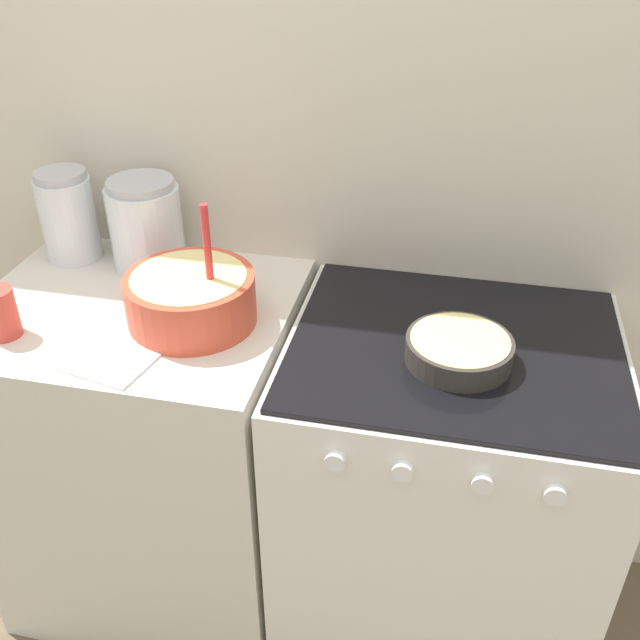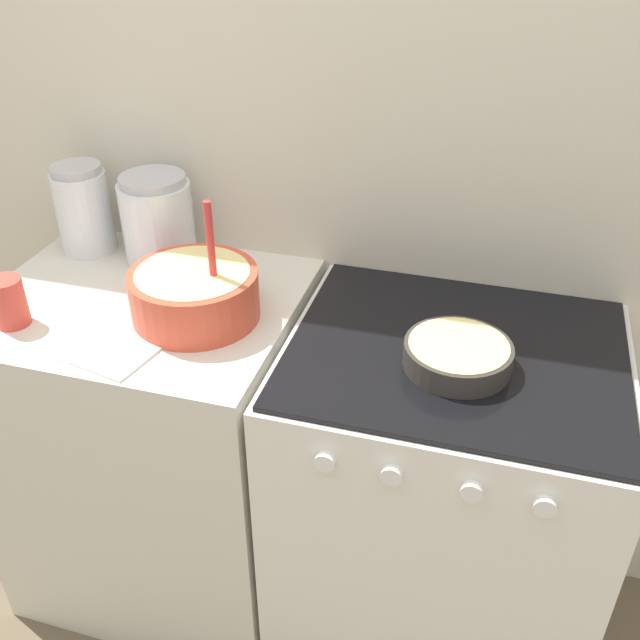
{
  "view_description": "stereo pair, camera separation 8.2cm",
  "coord_description": "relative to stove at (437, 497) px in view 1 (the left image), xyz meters",
  "views": [
    {
      "loc": [
        0.35,
        -0.96,
        1.76
      ],
      "look_at": [
        0.09,
        0.26,
        0.96
      ],
      "focal_mm": 40.0,
      "sensor_mm": 36.0,
      "label": 1
    },
    {
      "loc": [
        0.43,
        -0.94,
        1.76
      ],
      "look_at": [
        0.09,
        0.26,
        0.96
      ],
      "focal_mm": 40.0,
      "sensor_mm": 36.0,
      "label": 2
    }
  ],
  "objects": [
    {
      "name": "wall_back",
      "position": [
        -0.37,
        0.33,
        0.75
      ],
      "size": [
        4.46,
        0.05,
        2.4
      ],
      "color": "beige",
      "rests_on": "ground_plane"
    },
    {
      "name": "countertop_cabinet",
      "position": [
        -0.73,
        0.0,
        0.0
      ],
      "size": [
        0.72,
        0.61,
        0.91
      ],
      "color": "silver",
      "rests_on": "ground_plane"
    },
    {
      "name": "stove",
      "position": [
        0.0,
        0.0,
        0.0
      ],
      "size": [
        0.71,
        0.63,
        0.91
      ],
      "color": "white",
      "rests_on": "ground_plane"
    },
    {
      "name": "mixing_bowl",
      "position": [
        -0.57,
        -0.03,
        0.52
      ],
      "size": [
        0.28,
        0.28,
        0.28
      ],
      "color": "#D84C33",
      "rests_on": "countertop_cabinet"
    },
    {
      "name": "baking_pan",
      "position": [
        0.01,
        -0.06,
        0.48
      ],
      "size": [
        0.22,
        0.22,
        0.05
      ],
      "color": "#38332D",
      "rests_on": "stove"
    },
    {
      "name": "storage_jar_left",
      "position": [
        -0.98,
        0.2,
        0.55
      ],
      "size": [
        0.14,
        0.14,
        0.23
      ],
      "color": "silver",
      "rests_on": "countertop_cabinet"
    },
    {
      "name": "storage_jar_middle",
      "position": [
        -0.77,
        0.2,
        0.55
      ],
      "size": [
        0.18,
        0.18,
        0.22
      ],
      "color": "silver",
      "rests_on": "countertop_cabinet"
    },
    {
      "name": "recipe_page",
      "position": [
        -0.66,
        -0.13,
        0.46
      ],
      "size": [
        0.22,
        0.33,
        0.01
      ],
      "color": "white",
      "rests_on": "countertop_cabinet"
    }
  ]
}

